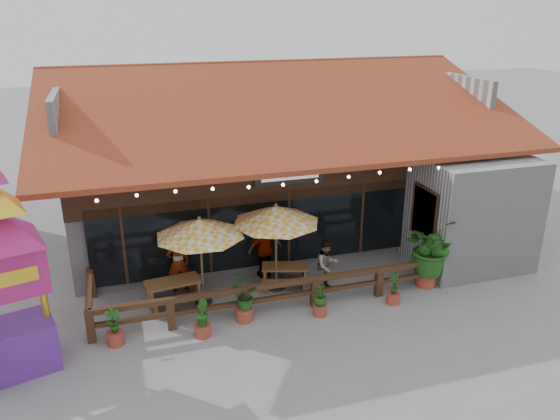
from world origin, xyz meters
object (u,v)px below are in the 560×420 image
object	(u,v)px
umbrella_right	(276,215)
picnic_table_left	(173,288)
tropical_plant	(429,248)
umbrella_left	(200,228)
picnic_table_right	(285,272)

from	to	relation	value
umbrella_right	picnic_table_left	world-z (taller)	umbrella_right
picnic_table_left	tropical_plant	xyz separation A→B (m)	(7.44, -1.15, 0.75)
umbrella_left	picnic_table_left	size ratio (longest dim) A/B	1.90
picnic_table_left	picnic_table_right	bearing A→B (deg)	1.97
picnic_table_right	umbrella_left	bearing A→B (deg)	-173.60
picnic_table_left	picnic_table_right	size ratio (longest dim) A/B	1.00
picnic_table_right	picnic_table_left	bearing A→B (deg)	-178.03
tropical_plant	picnic_table_left	bearing A→B (deg)	171.19
umbrella_left	umbrella_right	size ratio (longest dim) A/B	1.16
umbrella_left	picnic_table_right	distance (m)	3.15
umbrella_left	tropical_plant	size ratio (longest dim) A/B	1.45
picnic_table_left	tropical_plant	bearing A→B (deg)	-8.81
picnic_table_left	umbrella_right	bearing A→B (deg)	-0.08
umbrella_right	picnic_table_right	size ratio (longest dim) A/B	1.65
umbrella_right	picnic_table_left	bearing A→B (deg)	179.92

